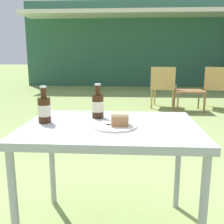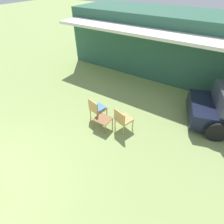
% 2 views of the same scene
% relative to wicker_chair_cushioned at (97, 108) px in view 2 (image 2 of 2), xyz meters
% --- Properties ---
extents(cabin_building, '(9.16, 4.44, 2.89)m').
position_rel_wicker_chair_cushioned_xyz_m(cabin_building, '(0.23, 5.42, 0.97)').
color(cabin_building, '#2D5B47').
rests_on(cabin_building, ground_plane).
extents(wicker_chair_cushioned, '(0.59, 0.59, 0.85)m').
position_rel_wicker_chair_cushioned_xyz_m(wicker_chair_cushioned, '(0.00, 0.00, 0.00)').
color(wicker_chair_cushioned, tan).
rests_on(wicker_chair_cushioned, ground_plane).
extents(wicker_chair_plain, '(0.61, 0.61, 0.85)m').
position_rel_wicker_chair_cushioned_xyz_m(wicker_chair_plain, '(1.07, -0.02, 0.00)').
color(wicker_chair_plain, tan).
rests_on(wicker_chair_plain, ground_plane).
extents(garden_side_table, '(0.55, 0.48, 0.41)m').
position_rel_wicker_chair_cushioned_xyz_m(garden_side_table, '(0.46, -0.29, -0.12)').
color(garden_side_table, brown).
rests_on(garden_side_table, ground_plane).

